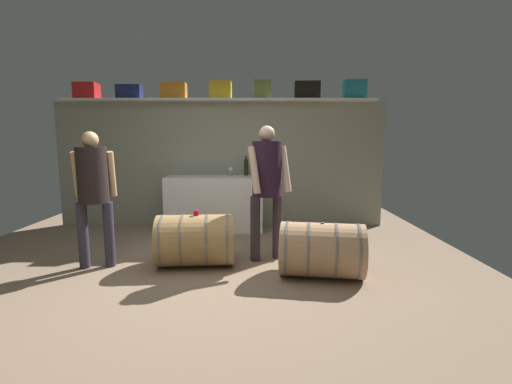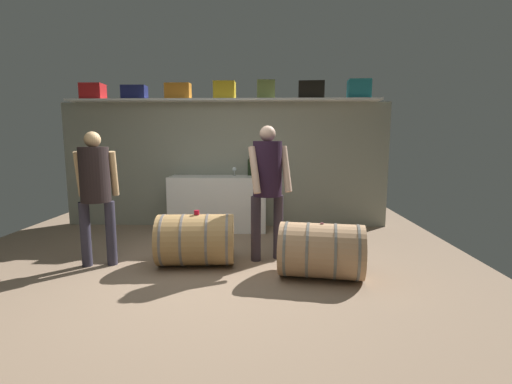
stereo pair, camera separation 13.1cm
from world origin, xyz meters
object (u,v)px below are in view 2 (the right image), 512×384
(toolcase_olive, at_px, (266,90))
(wine_barrel_near, at_px, (196,240))
(visitor_tasting, at_px, (95,185))
(toolcase_navy, at_px, (134,93))
(tasting_cup, at_px, (197,212))
(toolcase_orange, at_px, (178,91))
(wine_barrel_far, at_px, (321,251))
(work_cabinet, at_px, (218,203))
(toolcase_yellow, at_px, (225,91))
(wine_bottle_dark, at_px, (250,166))
(winemaker_pouring, at_px, (268,179))
(wine_glass, at_px, (234,170))
(toolcase_red, at_px, (93,92))
(toolcase_black, at_px, (311,90))
(toolcase_teal, at_px, (359,89))

(toolcase_olive, height_order, wine_barrel_near, toolcase_olive)
(wine_barrel_near, height_order, visitor_tasting, visitor_tasting)
(toolcase_navy, height_order, tasting_cup, toolcase_navy)
(toolcase_orange, height_order, visitor_tasting, toolcase_orange)
(wine_barrel_far, relative_size, tasting_cup, 15.85)
(toolcase_orange, bearing_deg, work_cabinet, -13.53)
(toolcase_yellow, relative_size, wine_barrel_far, 0.35)
(toolcase_yellow, bearing_deg, toolcase_navy, -179.91)
(toolcase_navy, relative_size, toolcase_olive, 1.32)
(wine_bottle_dark, distance_m, winemaker_pouring, 1.70)
(toolcase_olive, xyz_separation_m, wine_glass, (-0.52, -0.05, -1.30))
(toolcase_yellow, xyz_separation_m, toolcase_olive, (0.68, 0.00, 0.01))
(toolcase_red, xyz_separation_m, visitor_tasting, (0.89, -1.97, -1.30))
(toolcase_black, bearing_deg, toolcase_orange, -175.98)
(toolcase_navy, distance_m, toolcase_olive, 2.17)
(work_cabinet, relative_size, winemaker_pouring, 0.95)
(winemaker_pouring, bearing_deg, toolcase_navy, -58.28)
(toolcase_olive, distance_m, winemaker_pouring, 2.12)
(toolcase_red, bearing_deg, toolcase_navy, -1.36)
(winemaker_pouring, bearing_deg, wine_glass, -92.05)
(toolcase_olive, xyz_separation_m, winemaker_pouring, (0.03, -1.70, -1.28))
(tasting_cup, bearing_deg, wine_barrel_far, -14.22)
(toolcase_orange, xyz_separation_m, tasting_cup, (0.64, -1.92, -1.64))
(work_cabinet, height_order, wine_glass, wine_glass)
(toolcase_yellow, height_order, work_cabinet, toolcase_yellow)
(toolcase_black, distance_m, toolcase_teal, 0.77)
(toolcase_yellow, bearing_deg, toolcase_red, -179.91)
(toolcase_yellow, xyz_separation_m, wine_barrel_far, (1.30, -2.28, -1.99))
(toolcase_black, bearing_deg, wine_glass, -173.76)
(work_cabinet, height_order, wine_barrel_far, work_cabinet)
(toolcase_red, height_order, toolcase_navy, toolcase_red)
(toolcase_navy, xyz_separation_m, toolcase_black, (2.91, 0.00, 0.03))
(toolcase_navy, bearing_deg, toolcase_yellow, -0.78)
(toolcase_red, relative_size, work_cabinet, 0.22)
(toolcase_orange, bearing_deg, wine_barrel_near, -69.70)
(tasting_cup, bearing_deg, wine_glass, 81.46)
(winemaker_pouring, bearing_deg, wine_bottle_dark, -100.60)
(toolcase_navy, bearing_deg, toolcase_red, 179.22)
(toolcase_black, distance_m, wine_bottle_dark, 1.60)
(wine_barrel_near, bearing_deg, toolcase_olive, 62.80)
(toolcase_navy, relative_size, wine_bottle_dark, 1.19)
(toolcase_orange, relative_size, wine_barrel_far, 0.42)
(toolcase_orange, xyz_separation_m, visitor_tasting, (-0.53, -1.97, -1.31))
(toolcase_olive, xyz_separation_m, toolcase_black, (0.74, 0.00, -0.01))
(toolcase_navy, bearing_deg, toolcase_olive, -0.78)
(wine_barrel_far, bearing_deg, tasting_cup, 174.77)
(wine_bottle_dark, relative_size, wine_barrel_far, 0.33)
(toolcase_red, xyz_separation_m, toolcase_teal, (4.38, 0.00, 0.02))
(toolcase_navy, height_order, toolcase_teal, toolcase_teal)
(toolcase_yellow, bearing_deg, tasting_cup, -93.75)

